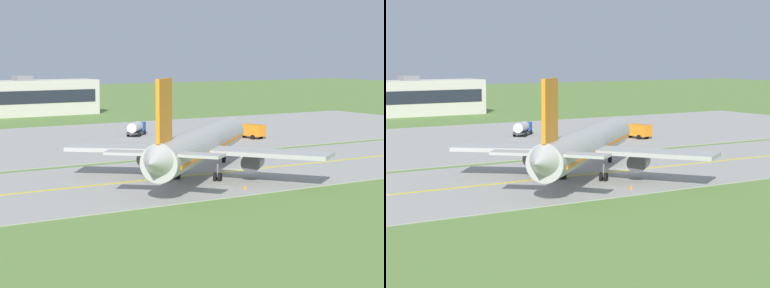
# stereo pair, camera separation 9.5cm
# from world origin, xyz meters

# --- Properties ---
(ground_plane) EXTENTS (500.00, 500.00, 0.00)m
(ground_plane) POSITION_xyz_m (0.00, 0.00, 0.00)
(ground_plane) COLOR olive
(taxiway_strip) EXTENTS (240.00, 28.00, 0.10)m
(taxiway_strip) POSITION_xyz_m (0.00, 0.00, 0.05)
(taxiway_strip) COLOR #9E9B93
(taxiway_strip) RESTS_ON ground
(apron_pad) EXTENTS (140.00, 52.00, 0.10)m
(apron_pad) POSITION_xyz_m (10.00, 42.00, 0.05)
(apron_pad) COLOR #9E9B93
(apron_pad) RESTS_ON ground
(taxiway_centreline) EXTENTS (220.00, 0.60, 0.01)m
(taxiway_centreline) POSITION_xyz_m (0.00, 0.00, 0.11)
(taxiway_centreline) COLOR yellow
(taxiway_centreline) RESTS_ON taxiway_strip
(airplane_lead) EXTENTS (31.97, 30.44, 12.70)m
(airplane_lead) POSITION_xyz_m (-7.18, -2.06, 4.13)
(airplane_lead) COLOR #ADADA8
(airplane_lead) RESTS_ON ground
(service_truck_baggage) EXTENTS (5.64, 5.75, 2.65)m
(service_truck_baggage) POSITION_xyz_m (8.08, 43.25, 1.53)
(service_truck_baggage) COLOR #264CA5
(service_truck_baggage) RESTS_ON ground
(service_truck_fuel) EXTENTS (3.37, 6.30, 2.60)m
(service_truck_fuel) POSITION_xyz_m (23.25, 28.91, 1.53)
(service_truck_fuel) COLOR orange
(service_truck_fuel) RESTS_ON ground
(traffic_cone_near_edge) EXTENTS (0.44, 0.44, 0.60)m
(traffic_cone_near_edge) POSITION_xyz_m (-6.92, -11.06, 0.30)
(traffic_cone_near_edge) COLOR orange
(traffic_cone_near_edge) RESTS_ON ground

